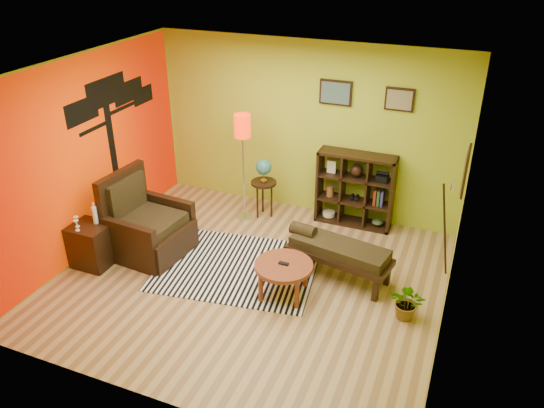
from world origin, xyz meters
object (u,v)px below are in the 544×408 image
at_px(armchair, 146,229).
at_px(side_cabinet, 92,245).
at_px(globe_table, 264,173).
at_px(bench, 336,250).
at_px(floor_lamp, 243,136).
at_px(coffee_table, 284,268).
at_px(potted_plant, 407,305).
at_px(cube_shelf, 356,190).

bearing_deg(armchair, side_cabinet, -131.81).
bearing_deg(armchair, globe_table, 54.74).
bearing_deg(armchair, bench, 8.46).
relative_size(floor_lamp, bench, 1.19).
height_order(side_cabinet, floor_lamp, floor_lamp).
bearing_deg(side_cabinet, bench, 16.84).
distance_m(coffee_table, floor_lamp, 2.37).
height_order(side_cabinet, potted_plant, side_cabinet).
bearing_deg(bench, armchair, -171.54).
relative_size(coffee_table, side_cabinet, 0.80).
bearing_deg(bench, cube_shelf, 94.88).
relative_size(side_cabinet, potted_plant, 2.00).
distance_m(globe_table, bench, 2.03).
bearing_deg(bench, side_cabinet, -163.16).
xyz_separation_m(side_cabinet, potted_plant, (4.30, 0.47, -0.13)).
distance_m(cube_shelf, potted_plant, 2.40).
relative_size(globe_table, bench, 0.68).
height_order(armchair, potted_plant, armchair).
bearing_deg(bench, coffee_table, -129.17).
relative_size(armchair, floor_lamp, 0.69).
relative_size(side_cabinet, cube_shelf, 0.78).
bearing_deg(floor_lamp, globe_table, 35.12).
xyz_separation_m(coffee_table, bench, (0.51, 0.63, 0.02)).
xyz_separation_m(coffee_table, globe_table, (-1.06, 1.86, 0.36)).
height_order(armchair, bench, armchair).
height_order(armchair, side_cabinet, armchair).
bearing_deg(floor_lamp, bench, -29.63).
bearing_deg(coffee_table, potted_plant, 4.34).
bearing_deg(globe_table, potted_plant, -33.64).
distance_m(armchair, cube_shelf, 3.25).
relative_size(armchair, side_cabinet, 1.29).
bearing_deg(armchair, coffee_table, -5.78).
height_order(side_cabinet, bench, side_cabinet).
relative_size(floor_lamp, cube_shelf, 1.47).
height_order(globe_table, potted_plant, globe_table).
xyz_separation_m(armchair, side_cabinet, (-0.52, -0.58, -0.05)).
height_order(floor_lamp, globe_table, floor_lamp).
height_order(armchair, floor_lamp, floor_lamp).
bearing_deg(floor_lamp, coffee_table, -51.69).
height_order(cube_shelf, bench, cube_shelf).
distance_m(globe_table, cube_shelf, 1.48).
relative_size(side_cabinet, bench, 0.63).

